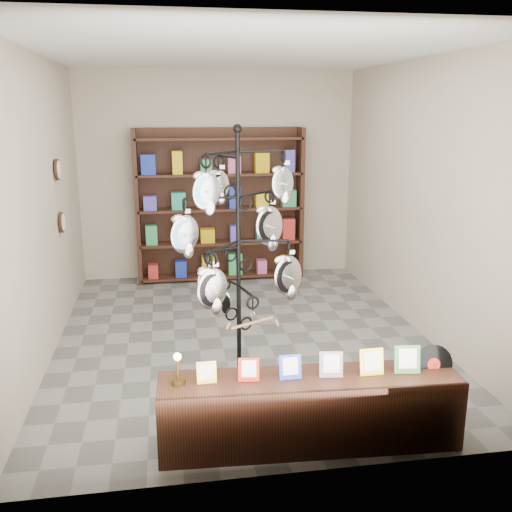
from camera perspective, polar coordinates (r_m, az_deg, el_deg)
The scene contains 6 objects.
ground at distance 6.42m, azimuth -1.35°, elevation -7.99°, with size 5.00×5.00×0.00m, color slate.
room_envelope at distance 5.96m, azimuth -1.46°, elevation 8.66°, with size 5.00×5.00×5.00m.
display_tree at distance 4.90m, azimuth -1.79°, elevation 1.44°, with size 1.29×1.29×2.34m.
front_shelf at distance 4.43m, azimuth 5.38°, elevation -15.13°, with size 2.25×0.57×0.79m.
back_shelving at distance 8.34m, azimuth -3.59°, elevation 4.63°, with size 2.42×0.36×2.20m.
wall_clocks at distance 6.85m, azimuth -19.05°, elevation 5.68°, with size 0.03×0.24×0.84m.
Camera 1 is at (-0.81, -5.88, 2.46)m, focal length 40.00 mm.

